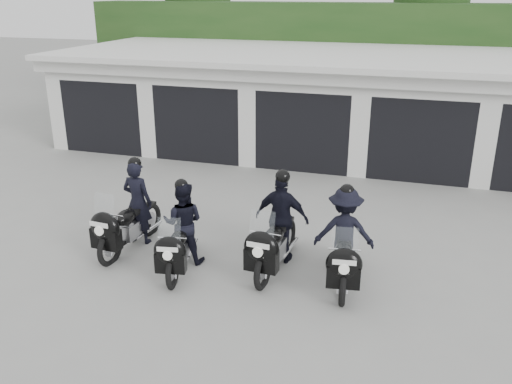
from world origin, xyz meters
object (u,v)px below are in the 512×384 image
(police_bike_a, at_px, (130,213))
(police_bike_b, at_px, (181,230))
(police_bike_d, at_px, (344,239))
(police_bike_c, at_px, (279,226))

(police_bike_a, bearing_deg, police_bike_b, -12.56)
(police_bike_a, relative_size, police_bike_d, 1.05)
(police_bike_d, bearing_deg, police_bike_c, 165.11)
(police_bike_c, relative_size, police_bike_d, 1.06)
(police_bike_a, height_order, police_bike_b, police_bike_a)
(police_bike_a, height_order, police_bike_c, police_bike_c)
(police_bike_a, distance_m, police_bike_b, 1.32)
(police_bike_c, bearing_deg, police_bike_d, -2.76)
(police_bike_b, bearing_deg, police_bike_a, 151.62)
(police_bike_a, xyz_separation_m, police_bike_d, (4.13, 0.00, 0.02))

